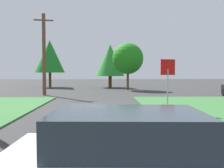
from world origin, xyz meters
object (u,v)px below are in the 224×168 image
object	(u,v)px
stop_sign	(168,75)
pine_tree_center	(50,56)
utility_pole_mid	(44,54)
oak_tree_left	(128,59)
oak_tree_right	(110,60)
car_behind_on_main_road	(138,161)

from	to	relation	value
stop_sign	pine_tree_center	distance (m)	25.71
stop_sign	utility_pole_mid	size ratio (longest dim) A/B	0.38
utility_pole_mid	oak_tree_left	bearing A→B (deg)	38.60
utility_pole_mid	pine_tree_center	distance (m)	12.31
stop_sign	oak_tree_right	bearing A→B (deg)	-96.98
oak_tree_left	oak_tree_right	distance (m)	5.07
pine_tree_center	oak_tree_right	bearing A→B (deg)	-4.72
oak_tree_left	stop_sign	bearing A→B (deg)	-88.23
pine_tree_center	utility_pole_mid	bearing A→B (deg)	-80.74
pine_tree_center	oak_tree_left	bearing A→B (deg)	-26.98
oak_tree_left	oak_tree_right	world-z (taller)	oak_tree_right
pine_tree_center	oak_tree_right	world-z (taller)	pine_tree_center
pine_tree_center	stop_sign	bearing A→B (deg)	-64.44
oak_tree_left	oak_tree_right	xyz separation A→B (m)	(-2.04, 4.64, -0.00)
oak_tree_right	utility_pole_mid	bearing A→B (deg)	-119.49
utility_pole_mid	oak_tree_left	distance (m)	10.90
car_behind_on_main_road	utility_pole_mid	bearing A→B (deg)	109.26
utility_pole_mid	oak_tree_right	size ratio (longest dim) A/B	1.28
car_behind_on_main_road	oak_tree_left	world-z (taller)	oak_tree_left
stop_sign	car_behind_on_main_road	bearing A→B (deg)	60.07
oak_tree_left	pine_tree_center	world-z (taller)	pine_tree_center
car_behind_on_main_road	utility_pole_mid	distance (m)	21.79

